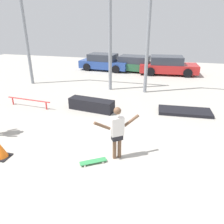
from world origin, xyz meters
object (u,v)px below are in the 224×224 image
at_px(parked_car_blue, 104,62).
at_px(parked_car_red, 168,66).
at_px(skateboarder, 117,131).
at_px(grind_box, 91,105).
at_px(manual_pad, 185,111).
at_px(grind_rail, 29,101).
at_px(parked_car_green, 136,64).
at_px(traffic_cone, 1,150).
at_px(skateboard, 93,161).

relative_size(parked_car_blue, parked_car_red, 0.93).
relative_size(skateboarder, grind_box, 0.78).
relative_size(grind_box, parked_car_red, 0.48).
height_order(manual_pad, grind_rail, grind_rail).
relative_size(parked_car_green, parked_car_red, 0.98).
bearing_deg(parked_car_green, skateboarder, -78.35).
height_order(grind_rail, traffic_cone, traffic_cone).
xyz_separation_m(skateboarder, grind_rail, (-5.26, 3.11, -0.64)).
xyz_separation_m(parked_car_green, traffic_cone, (-2.10, -13.46, -0.36)).
xyz_separation_m(grind_box, parked_car_blue, (-2.02, 8.89, 0.38)).
relative_size(skateboarder, traffic_cone, 3.27).
bearing_deg(manual_pad, grind_rail, -170.94).
xyz_separation_m(grind_box, parked_car_green, (0.68, 9.00, 0.34)).
bearing_deg(traffic_cone, skateboarder, 14.73).
bearing_deg(grind_box, manual_pad, 10.17).
distance_m(grind_rail, parked_car_red, 11.14).
height_order(skateboarder, parked_car_green, skateboarder).
height_order(skateboarder, manual_pad, skateboarder).
xyz_separation_m(manual_pad, parked_car_red, (-1.04, 7.88, 0.61)).
bearing_deg(grind_box, skateboarder, -59.09).
xyz_separation_m(manual_pad, grind_rail, (-7.49, -1.19, 0.25)).
xyz_separation_m(grind_rail, parked_car_blue, (1.12, 9.31, 0.33)).
distance_m(skateboard, grind_box, 4.28).
bearing_deg(skateboard, traffic_cone, 155.13).
distance_m(grind_box, parked_car_red, 9.28).
xyz_separation_m(parked_car_red, traffic_cone, (-4.73, -13.11, -0.42)).
relative_size(grind_rail, parked_car_blue, 0.57).
distance_m(grind_box, manual_pad, 4.42).
bearing_deg(manual_pad, traffic_cone, -137.79).
bearing_deg(parked_car_red, skateboard, -103.15).
bearing_deg(parked_car_green, traffic_cone, -93.75).
xyz_separation_m(grind_box, parked_car_red, (3.30, 8.66, 0.40)).
height_order(manual_pad, traffic_cone, traffic_cone).
xyz_separation_m(skateboarder, manual_pad, (2.23, 4.30, -0.89)).
xyz_separation_m(manual_pad, parked_car_blue, (-6.36, 8.11, 0.58)).
bearing_deg(parked_car_red, manual_pad, -87.46).
relative_size(skateboard, parked_car_green, 0.18).
bearing_deg(manual_pad, skateboard, -120.86).
xyz_separation_m(manual_pad, traffic_cone, (-5.77, -5.23, 0.18)).
bearing_deg(traffic_cone, skateboard, 8.72).
relative_size(grind_box, manual_pad, 0.91).
bearing_deg(skateboard, grind_rail, 108.62).
height_order(skateboarder, parked_car_blue, skateboarder).
bearing_deg(parked_car_blue, parked_car_red, 2.12).
height_order(skateboard, parked_car_blue, parked_car_blue).
bearing_deg(parked_car_red, parked_car_blue, 172.51).
bearing_deg(traffic_cone, parked_car_green, 81.11).
bearing_deg(parked_car_red, parked_car_green, 167.54).
height_order(skateboarder, grind_rail, skateboarder).
xyz_separation_m(skateboarder, parked_car_red, (1.20, 12.18, -0.28)).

